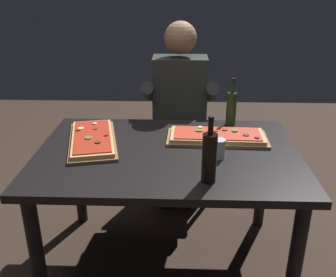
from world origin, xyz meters
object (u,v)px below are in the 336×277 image
at_px(pizza_rectangular_front, 217,136).
at_px(dining_table, 168,167).
at_px(pizza_rectangular_left, 92,139).
at_px(wine_bottle_dark, 209,157).
at_px(diner_chair, 179,134).
at_px(tumbler_near_camera, 219,149).
at_px(oil_bottle_amber, 231,107).
at_px(seated_diner, 180,107).

bearing_deg(pizza_rectangular_front, dining_table, -149.89).
bearing_deg(pizza_rectangular_front, pizza_rectangular_left, -174.92).
xyz_separation_m(pizza_rectangular_front, wine_bottle_dark, (-0.08, -0.48, 0.10)).
bearing_deg(diner_chair, tumbler_near_camera, -77.65).
height_order(pizza_rectangular_front, diner_chair, diner_chair).
relative_size(pizza_rectangular_front, oil_bottle_amber, 1.95).
xyz_separation_m(pizza_rectangular_left, diner_chair, (0.49, 0.76, -0.27)).
relative_size(dining_table, pizza_rectangular_front, 2.43).
xyz_separation_m(wine_bottle_dark, oil_bottle_amber, (0.19, 0.73, -0.01)).
relative_size(oil_bottle_amber, seated_diner, 0.22).
bearing_deg(oil_bottle_amber, tumbler_near_camera, -103.72).
bearing_deg(pizza_rectangular_front, tumbler_near_camera, -93.50).
height_order(oil_bottle_amber, diner_chair, oil_bottle_amber).
distance_m(dining_table, wine_bottle_dark, 0.43).
relative_size(pizza_rectangular_left, seated_diner, 0.45).
xyz_separation_m(wine_bottle_dark, diner_chair, (-0.14, 1.18, -0.38)).
relative_size(pizza_rectangular_front, tumbler_near_camera, 5.69).
xyz_separation_m(pizza_rectangular_left, wine_bottle_dark, (0.62, -0.42, 0.10)).
height_order(wine_bottle_dark, oil_bottle_amber, wine_bottle_dark).
relative_size(pizza_rectangular_front, wine_bottle_dark, 1.84).
distance_m(diner_chair, seated_diner, 0.28).
xyz_separation_m(pizza_rectangular_front, seated_diner, (-0.22, 0.57, -0.02)).
bearing_deg(diner_chair, oil_bottle_amber, -53.86).
distance_m(oil_bottle_amber, tumbler_near_camera, 0.51).
height_order(pizza_rectangular_left, tumbler_near_camera, tumbler_near_camera).
distance_m(oil_bottle_amber, diner_chair, 0.66).
xyz_separation_m(oil_bottle_amber, seated_diner, (-0.32, 0.32, -0.11)).
xyz_separation_m(pizza_rectangular_front, tumbler_near_camera, (-0.01, -0.23, 0.03)).
height_order(oil_bottle_amber, seated_diner, seated_diner).
distance_m(wine_bottle_dark, seated_diner, 1.07).
bearing_deg(wine_bottle_dark, pizza_rectangular_left, 146.14).
bearing_deg(seated_diner, pizza_rectangular_front, -69.25).
height_order(pizza_rectangular_left, diner_chair, diner_chair).
height_order(wine_bottle_dark, seated_diner, seated_diner).
bearing_deg(dining_table, tumbler_near_camera, -15.73).
bearing_deg(oil_bottle_amber, wine_bottle_dark, -104.15).
bearing_deg(wine_bottle_dark, seated_diner, 97.43).
bearing_deg(pizza_rectangular_front, wine_bottle_dark, -99.48).
height_order(dining_table, wine_bottle_dark, wine_bottle_dark).
bearing_deg(pizza_rectangular_front, seated_diner, 110.75).
bearing_deg(tumbler_near_camera, dining_table, 164.27).
distance_m(pizza_rectangular_left, wine_bottle_dark, 0.76).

